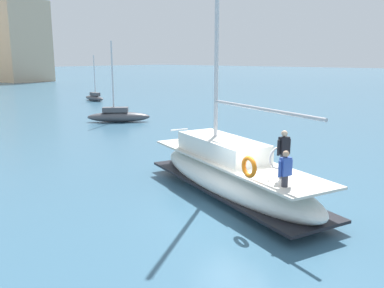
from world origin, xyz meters
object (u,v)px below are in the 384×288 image
Objects in this scene: main_sailboat at (230,173)px; moored_cutter_left at (94,97)px; mooring_buoy at (257,151)px; moored_sloop_far at (118,116)px.

main_sailboat reaches higher than moored_cutter_left.
moored_cutter_left reaches higher than mooring_buoy.
moored_sloop_far is 1.20× the size of moored_cutter_left.
mooring_buoy is at bearing -111.34° from moored_cutter_left.
moored_sloop_far is (9.34, 17.74, -0.36)m from main_sailboat.
moored_cutter_left is (9.16, 15.34, -0.09)m from moored_sloop_far.
main_sailboat is at bearing -117.77° from moored_sloop_far.
main_sailboat is 12.85× the size of mooring_buoy.
main_sailboat reaches higher than mooring_buoy.
moored_sloop_far is 15.18m from mooring_buoy.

